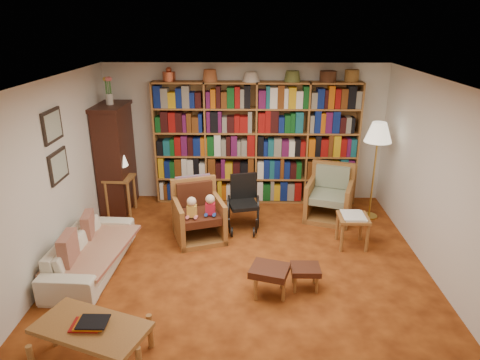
{
  "coord_description": "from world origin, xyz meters",
  "views": [
    {
      "loc": [
        0.07,
        -5.07,
        3.19
      ],
      "look_at": [
        -0.05,
        0.6,
        1.06
      ],
      "focal_mm": 32.0,
      "sensor_mm": 36.0,
      "label": 1
    }
  ],
  "objects_px": {
    "side_table_papers": "(353,221)",
    "footstool_a": "(269,272)",
    "side_table_lamp": "(120,186)",
    "coffee_table": "(91,330)",
    "footstool_b": "(305,271)",
    "floor_lamp": "(378,136)",
    "wheelchair": "(243,204)",
    "armchair_sage": "(328,197)",
    "armchair_leather": "(200,214)",
    "sofa": "(91,252)"
  },
  "relations": [
    {
      "from": "side_table_lamp",
      "to": "coffee_table",
      "type": "distance_m",
      "value": 3.59
    },
    {
      "from": "floor_lamp",
      "to": "side_table_lamp",
      "type": "bearing_deg",
      "value": 178.74
    },
    {
      "from": "wheelchair",
      "to": "footstool_b",
      "type": "height_order",
      "value": "wheelchair"
    },
    {
      "from": "side_table_papers",
      "to": "footstool_b",
      "type": "xyz_separation_m",
      "value": [
        -0.83,
        -1.11,
        -0.15
      ]
    },
    {
      "from": "side_table_lamp",
      "to": "sofa",
      "type": "bearing_deg",
      "value": -86.86
    },
    {
      "from": "sofa",
      "to": "footstool_a",
      "type": "relative_size",
      "value": 3.3
    },
    {
      "from": "sofa",
      "to": "armchair_sage",
      "type": "distance_m",
      "value": 3.9
    },
    {
      "from": "armchair_sage",
      "to": "coffee_table",
      "type": "xyz_separation_m",
      "value": [
        -2.86,
        -3.45,
        0.04
      ]
    },
    {
      "from": "armchair_leather",
      "to": "armchair_sage",
      "type": "bearing_deg",
      "value": 20.18
    },
    {
      "from": "side_table_papers",
      "to": "footstool_b",
      "type": "height_order",
      "value": "side_table_papers"
    },
    {
      "from": "sofa",
      "to": "floor_lamp",
      "type": "distance_m",
      "value": 4.69
    },
    {
      "from": "sofa",
      "to": "floor_lamp",
      "type": "xyz_separation_m",
      "value": [
        4.2,
        1.73,
        1.17
      ]
    },
    {
      "from": "armchair_sage",
      "to": "floor_lamp",
      "type": "distance_m",
      "value": 1.3
    },
    {
      "from": "floor_lamp",
      "to": "footstool_a",
      "type": "xyz_separation_m",
      "value": [
        -1.82,
        -2.25,
        -1.12
      ]
    },
    {
      "from": "floor_lamp",
      "to": "coffee_table",
      "type": "distance_m",
      "value": 5.06
    },
    {
      "from": "side_table_lamp",
      "to": "footstool_a",
      "type": "bearing_deg",
      "value": -43.38
    },
    {
      "from": "floor_lamp",
      "to": "side_table_papers",
      "type": "distance_m",
      "value": 1.54
    },
    {
      "from": "footstool_b",
      "to": "footstool_a",
      "type": "bearing_deg",
      "value": -162.97
    },
    {
      "from": "footstool_b",
      "to": "coffee_table",
      "type": "relative_size",
      "value": 0.3
    },
    {
      "from": "sofa",
      "to": "armchair_leather",
      "type": "relative_size",
      "value": 1.85
    },
    {
      "from": "side_table_lamp",
      "to": "floor_lamp",
      "type": "bearing_deg",
      "value": -1.26
    },
    {
      "from": "wheelchair",
      "to": "sofa",
      "type": "bearing_deg",
      "value": -147.22
    },
    {
      "from": "floor_lamp",
      "to": "coffee_table",
      "type": "relative_size",
      "value": 1.37
    },
    {
      "from": "armchair_leather",
      "to": "floor_lamp",
      "type": "bearing_deg",
      "value": 14.64
    },
    {
      "from": "wheelchair",
      "to": "coffee_table",
      "type": "xyz_separation_m",
      "value": [
        -1.42,
        -3.01,
        -0.01
      ]
    },
    {
      "from": "sofa",
      "to": "footstool_a",
      "type": "height_order",
      "value": "sofa"
    },
    {
      "from": "armchair_sage",
      "to": "side_table_papers",
      "type": "distance_m",
      "value": 1.06
    },
    {
      "from": "footstool_b",
      "to": "coffee_table",
      "type": "bearing_deg",
      "value": -149.51
    },
    {
      "from": "armchair_sage",
      "to": "footstool_a",
      "type": "height_order",
      "value": "armchair_sage"
    },
    {
      "from": "footstool_b",
      "to": "coffee_table",
      "type": "xyz_separation_m",
      "value": [
        -2.22,
        -1.31,
        0.14
      ]
    },
    {
      "from": "armchair_sage",
      "to": "coffee_table",
      "type": "height_order",
      "value": "armchair_sage"
    },
    {
      "from": "side_table_papers",
      "to": "footstool_a",
      "type": "xyz_separation_m",
      "value": [
        -1.28,
        -1.25,
        -0.09
      ]
    },
    {
      "from": "armchair_leather",
      "to": "armchair_sage",
      "type": "distance_m",
      "value": 2.25
    },
    {
      "from": "side_table_lamp",
      "to": "armchair_leather",
      "type": "distance_m",
      "value": 1.69
    },
    {
      "from": "side_table_lamp",
      "to": "coffee_table",
      "type": "xyz_separation_m",
      "value": [
        0.72,
        -3.51,
        -0.11
      ]
    },
    {
      "from": "armchair_leather",
      "to": "floor_lamp",
      "type": "xyz_separation_m",
      "value": [
        2.83,
        0.74,
        1.06
      ]
    },
    {
      "from": "wheelchair",
      "to": "floor_lamp",
      "type": "bearing_deg",
      "value": 10.83
    },
    {
      "from": "footstool_b",
      "to": "floor_lamp",
      "type": "bearing_deg",
      "value": 57.21
    },
    {
      "from": "side_table_lamp",
      "to": "floor_lamp",
      "type": "distance_m",
      "value": 4.4
    },
    {
      "from": "sofa",
      "to": "side_table_papers",
      "type": "distance_m",
      "value": 3.74
    },
    {
      "from": "sofa",
      "to": "armchair_leather",
      "type": "bearing_deg",
      "value": -52.34
    },
    {
      "from": "footstool_b",
      "to": "armchair_leather",
      "type": "bearing_deg",
      "value": 137.04
    },
    {
      "from": "sofa",
      "to": "coffee_table",
      "type": "height_order",
      "value": "sofa"
    },
    {
      "from": "armchair_leather",
      "to": "floor_lamp",
      "type": "height_order",
      "value": "floor_lamp"
    },
    {
      "from": "armchair_leather",
      "to": "footstool_a",
      "type": "bearing_deg",
      "value": -56.09
    },
    {
      "from": "armchair_leather",
      "to": "sofa",
      "type": "bearing_deg",
      "value": -144.21
    },
    {
      "from": "floor_lamp",
      "to": "side_table_papers",
      "type": "bearing_deg",
      "value": -117.98
    },
    {
      "from": "coffee_table",
      "to": "wheelchair",
      "type": "bearing_deg",
      "value": 64.74
    },
    {
      "from": "side_table_lamp",
      "to": "floor_lamp",
      "type": "height_order",
      "value": "floor_lamp"
    },
    {
      "from": "floor_lamp",
      "to": "armchair_sage",
      "type": "bearing_deg",
      "value": 177.19
    }
  ]
}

